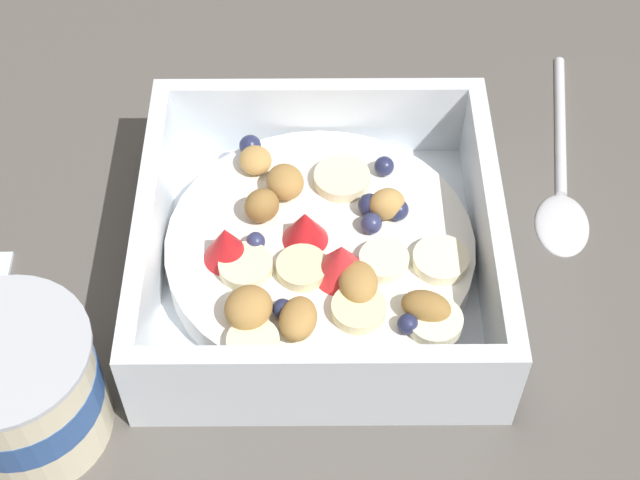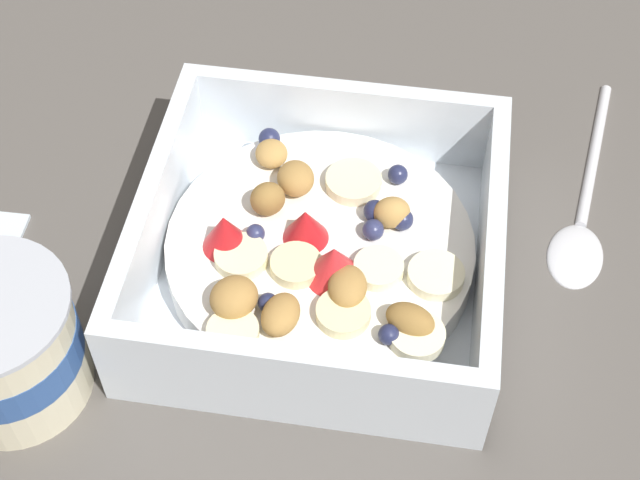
# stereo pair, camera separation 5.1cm
# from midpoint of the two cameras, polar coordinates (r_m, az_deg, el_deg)

# --- Properties ---
(ground_plane) EXTENTS (2.40, 2.40, 0.00)m
(ground_plane) POSITION_cam_midpoint_polar(r_m,az_deg,el_deg) (0.53, 0.50, -2.88)
(ground_plane) COLOR #56514C
(fruit_bowl) EXTENTS (0.19, 0.19, 0.06)m
(fruit_bowl) POSITION_cam_midpoint_polar(r_m,az_deg,el_deg) (0.52, 2.78, -0.91)
(fruit_bowl) COLOR white
(fruit_bowl) RESTS_ON ground
(spoon) EXTENTS (0.05, 0.17, 0.01)m
(spoon) POSITION_cam_midpoint_polar(r_m,az_deg,el_deg) (0.58, 18.03, 1.10)
(spoon) COLOR silver
(spoon) RESTS_ON ground
(yogurt_cup) EXTENTS (0.08, 0.08, 0.07)m
(yogurt_cup) POSITION_cam_midpoint_polar(r_m,az_deg,el_deg) (0.48, -15.85, -6.35)
(yogurt_cup) COLOR beige
(yogurt_cup) RESTS_ON ground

